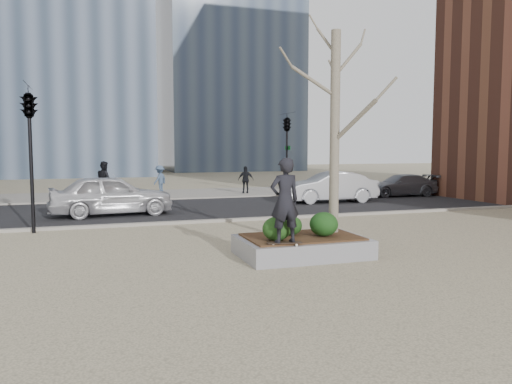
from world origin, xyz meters
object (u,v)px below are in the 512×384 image
object	(u,v)px
skateboard	(284,244)
planter	(302,247)
skateboarder	(285,200)
police_car	(112,195)

from	to	relation	value
skateboard	planter	bearing A→B (deg)	56.23
skateboarder	police_car	xyz separation A→B (m)	(-3.28, 9.68, -0.66)
police_car	skateboarder	bearing A→B (deg)	-166.63
planter	police_car	xyz separation A→B (m)	(-4.05, 8.88, 0.58)
skateboard	police_car	size ratio (longest dim) A/B	0.17
planter	skateboard	bearing A→B (deg)	-133.99
planter	skateboard	distance (m)	1.14
planter	skateboard	size ratio (longest dim) A/B	3.85
skateboarder	police_car	size ratio (longest dim) A/B	0.41
skateboarder	police_car	world-z (taller)	skateboarder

